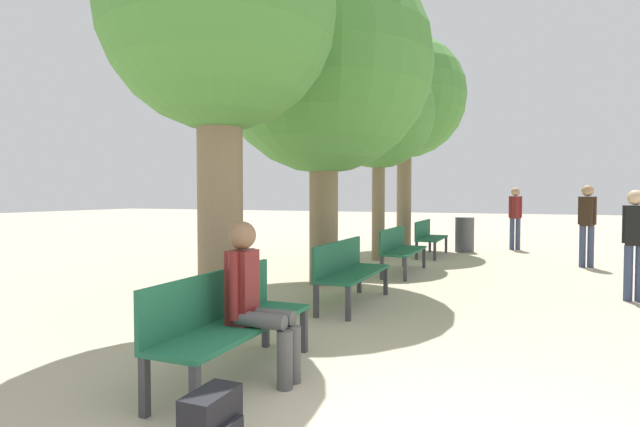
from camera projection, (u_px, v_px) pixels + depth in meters
bench_row_0 at (228, 316)px, 4.23m from camera, size 0.52×1.83×0.90m
bench_row_1 at (348, 268)px, 7.05m from camera, size 0.52×1.83×0.90m
bench_row_2 at (400, 247)px, 9.86m from camera, size 0.52×1.83×0.90m
bench_row_3 at (428, 235)px, 12.68m from camera, size 0.52×1.83×0.90m
tree_row_0 at (219, 19)px, 5.69m from camera, size 2.70×2.70×5.00m
tree_row_1 at (324, 66)px, 8.59m from camera, size 3.75×3.75×5.67m
tree_row_2 at (379, 114)px, 11.75m from camera, size 2.63×2.63×4.81m
tree_row_3 at (405, 98)px, 14.14m from camera, size 3.44×3.44×6.04m
person_seated at (255, 296)px, 4.16m from camera, size 0.62×0.35×1.34m
backpack at (212, 425)px, 2.95m from camera, size 0.25×0.38×0.40m
pedestrian_near at (635, 238)px, 7.24m from camera, size 0.33×0.24×1.63m
pedestrian_mid at (587, 220)px, 10.63m from camera, size 0.36×0.28×1.76m
pedestrian_far at (515, 214)px, 14.03m from camera, size 0.36×0.31×1.76m
trash_bin at (465, 235)px, 13.57m from camera, size 0.50×0.50×0.94m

